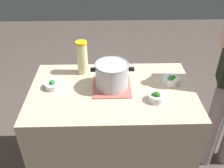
{
  "coord_description": "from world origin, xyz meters",
  "views": [
    {
      "loc": [
        -0.04,
        -1.53,
        1.98
      ],
      "look_at": [
        0.0,
        0.0,
        0.95
      ],
      "focal_mm": 40.05,
      "sensor_mm": 36.0,
      "label": 1
    }
  ],
  "objects_px": {
    "cooking_pot": "(112,75)",
    "broccoli_bowl_center": "(171,80)",
    "broccoli_bowl_back": "(53,84)",
    "lemonade_pitcher": "(82,58)",
    "broccoli_bowl_front": "(156,97)"
  },
  "relations": [
    {
      "from": "lemonade_pitcher",
      "to": "broccoli_bowl_back",
      "type": "bearing_deg",
      "value": -135.23
    },
    {
      "from": "lemonade_pitcher",
      "to": "broccoli_bowl_front",
      "type": "relative_size",
      "value": 2.35
    },
    {
      "from": "broccoli_bowl_front",
      "to": "lemonade_pitcher",
      "type": "bearing_deg",
      "value": 143.67
    },
    {
      "from": "cooking_pot",
      "to": "lemonade_pitcher",
      "type": "height_order",
      "value": "lemonade_pitcher"
    },
    {
      "from": "broccoli_bowl_front",
      "to": "broccoli_bowl_back",
      "type": "distance_m",
      "value": 0.77
    },
    {
      "from": "broccoli_bowl_front",
      "to": "broccoli_bowl_back",
      "type": "height_order",
      "value": "broccoli_bowl_front"
    },
    {
      "from": "broccoli_bowl_center",
      "to": "cooking_pot",
      "type": "bearing_deg",
      "value": -175.19
    },
    {
      "from": "broccoli_bowl_back",
      "to": "lemonade_pitcher",
      "type": "bearing_deg",
      "value": 44.77
    },
    {
      "from": "broccoli_bowl_back",
      "to": "cooking_pot",
      "type": "bearing_deg",
      "value": -0.91
    },
    {
      "from": "cooking_pot",
      "to": "broccoli_bowl_center",
      "type": "xyz_separation_m",
      "value": [
        0.45,
        0.04,
        -0.08
      ]
    },
    {
      "from": "lemonade_pitcher",
      "to": "broccoli_bowl_back",
      "type": "relative_size",
      "value": 2.08
    },
    {
      "from": "broccoli_bowl_front",
      "to": "broccoli_bowl_back",
      "type": "relative_size",
      "value": 0.88
    },
    {
      "from": "cooking_pot",
      "to": "lemonade_pitcher",
      "type": "relative_size",
      "value": 1.15
    },
    {
      "from": "broccoli_bowl_front",
      "to": "broccoli_bowl_center",
      "type": "distance_m",
      "value": 0.26
    },
    {
      "from": "lemonade_pitcher",
      "to": "broccoli_bowl_center",
      "type": "distance_m",
      "value": 0.72
    }
  ]
}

